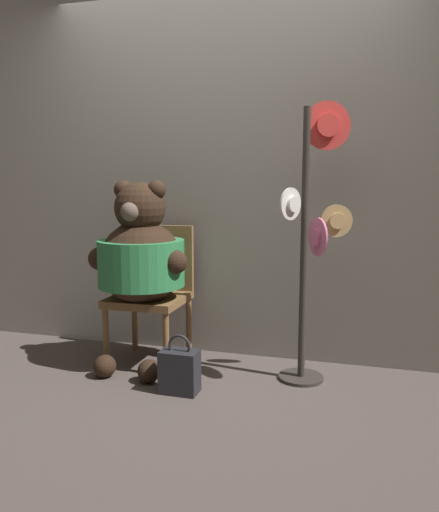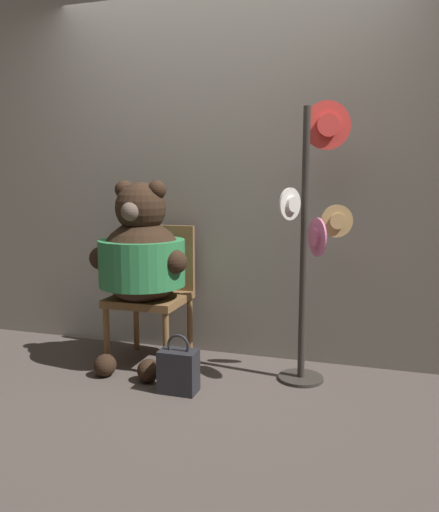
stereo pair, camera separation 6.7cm
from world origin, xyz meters
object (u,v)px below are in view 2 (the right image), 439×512
at_px(chair, 154,288).
at_px(teddy_bear, 141,257).
at_px(hat_display_rack, 311,237).
at_px(handbag_on_ground, 179,370).

height_order(chair, teddy_bear, teddy_bear).
distance_m(chair, hat_display_rack, 1.15).
height_order(chair, handbag_on_ground, chair).
bearing_deg(chair, teddy_bear, -94.37).
relative_size(hat_display_rack, handbag_on_ground, 4.82).
bearing_deg(handbag_on_ground, hat_display_rack, 28.89).
distance_m(hat_display_rack, handbag_on_ground, 1.11).
bearing_deg(chair, hat_display_rack, -5.33).
bearing_deg(hat_display_rack, handbag_on_ground, -151.11).
height_order(hat_display_rack, handbag_on_ground, hat_display_rack).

